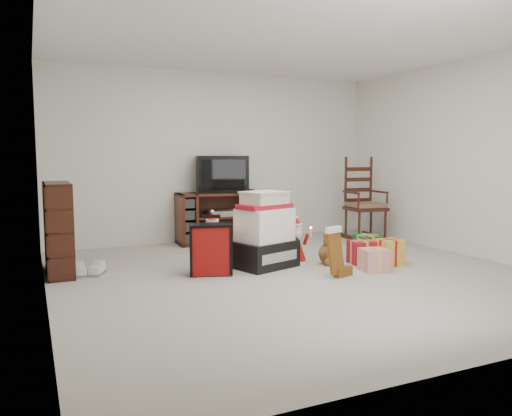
% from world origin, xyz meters
% --- Properties ---
extents(room, '(5.01, 5.01, 2.51)m').
position_xyz_m(room, '(0.00, 0.00, 1.25)').
color(room, '#A9A69B').
rests_on(room, ground).
extents(tv_stand, '(1.32, 0.53, 0.74)m').
position_xyz_m(tv_stand, '(-0.04, 2.24, 0.37)').
color(tv_stand, '#4B1C15').
rests_on(tv_stand, floor).
extents(bookshelf, '(0.27, 0.81, 0.99)m').
position_xyz_m(bookshelf, '(-2.33, 1.12, 0.48)').
color(bookshelf, '#3A160F').
rests_on(bookshelf, floor).
extents(rocking_chair, '(0.61, 0.92, 1.31)m').
position_xyz_m(rocking_chair, '(2.05, 1.64, 0.45)').
color(rocking_chair, '#3A160F').
rests_on(rocking_chair, floor).
extents(gift_pile, '(0.80, 0.68, 0.85)m').
position_xyz_m(gift_pile, '(-0.17, 0.50, 0.37)').
color(gift_pile, black).
rests_on(gift_pile, floor).
extents(red_suitcase, '(0.47, 0.34, 0.65)m').
position_xyz_m(red_suitcase, '(-0.85, 0.40, 0.28)').
color(red_suitcase, maroon).
rests_on(red_suitcase, floor).
extents(stocking, '(0.27, 0.18, 0.54)m').
position_xyz_m(stocking, '(0.31, -0.24, 0.27)').
color(stocking, '#0B661C').
rests_on(stocking, floor).
extents(teddy_bear, '(0.24, 0.22, 0.36)m').
position_xyz_m(teddy_bear, '(0.60, 0.34, 0.16)').
color(teddy_bear, brown).
rests_on(teddy_bear, floor).
extents(santa_figurine, '(0.27, 0.26, 0.55)m').
position_xyz_m(santa_figurine, '(0.27, 0.52, 0.21)').
color(santa_figurine, '#A11511').
rests_on(santa_figurine, floor).
extents(mrs_claus_figurine, '(0.32, 0.31, 0.66)m').
position_xyz_m(mrs_claus_figurine, '(-0.76, 0.60, 0.25)').
color(mrs_claus_figurine, '#A11511').
rests_on(mrs_claus_figurine, floor).
extents(sneaker_pair, '(0.34, 0.30, 0.10)m').
position_xyz_m(sneaker_pair, '(-2.05, 0.93, 0.05)').
color(sneaker_pair, silver).
rests_on(sneaker_pair, floor).
extents(gift_cluster, '(0.60, 0.92, 0.28)m').
position_xyz_m(gift_cluster, '(1.08, 0.09, 0.14)').
color(gift_cluster, '#AA1324').
rests_on(gift_cluster, floor).
extents(crt_television, '(0.83, 0.68, 0.53)m').
position_xyz_m(crt_television, '(-0.02, 2.26, 1.01)').
color(crt_television, black).
rests_on(crt_television, tv_stand).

